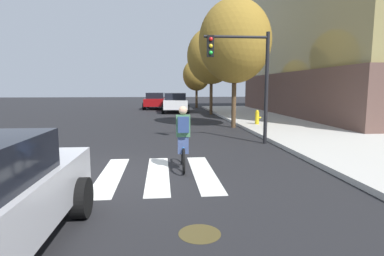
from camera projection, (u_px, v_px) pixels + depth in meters
The scene contains 11 objects.
ground_plane at pixel (111, 175), 7.65m from camera, with size 120.00×120.00×0.00m, color black.
crosswalk_stripes at pixel (111, 175), 7.65m from camera, with size 5.17×3.41×0.01m.
manhole_cover at pixel (200, 234), 4.61m from camera, with size 0.64×0.64×0.01m, color #473D1E.
sedan_mid at pixel (175, 102), 26.72m from camera, with size 2.38×4.87×1.66m.
sedan_far at pixel (156, 100), 30.81m from camera, with size 2.48×4.80×1.61m.
cyclist at pixel (183, 138), 8.07m from camera, with size 0.37×1.71×1.69m.
traffic_light_near at pixel (245, 68), 11.52m from camera, with size 2.47×0.28×4.20m.
fire_hydrant at pixel (257, 117), 16.89m from camera, with size 0.33×0.22×0.78m.
street_tree_near at pixel (235, 41), 16.06m from camera, with size 3.76×3.76×6.69m.
street_tree_mid at pixel (211, 56), 24.02m from camera, with size 3.79×3.79×6.75m.
street_tree_far at pixel (197, 75), 31.85m from camera, with size 2.83×2.83×5.03m.
Camera 1 is at (1.27, -7.59, 2.18)m, focal length 28.92 mm.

